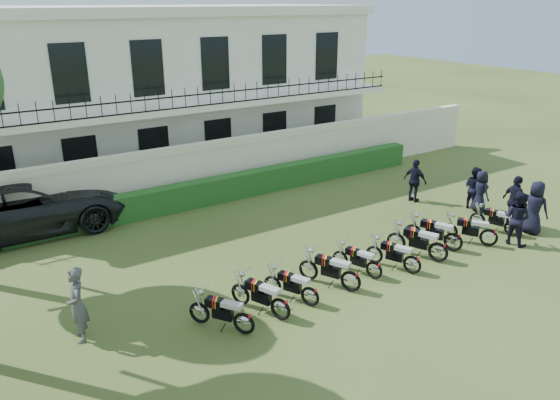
{
  "coord_description": "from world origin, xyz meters",
  "views": [
    {
      "loc": [
        -9.25,
        -11.45,
        7.68
      ],
      "look_at": [
        -0.01,
        2.64,
        1.46
      ],
      "focal_mm": 35.0,
      "sensor_mm": 36.0,
      "label": 1
    }
  ],
  "objects_px": {
    "motorcycle_1": "(281,304)",
    "inspector": "(77,305)",
    "motorcycle_5": "(413,260)",
    "officer_2": "(515,202)",
    "motorcycle_3": "(351,276)",
    "motorcycle_8": "(489,234)",
    "officer_1": "(517,218)",
    "motorcycle_7": "(454,238)",
    "officer_5": "(415,181)",
    "motorcycle_4": "(374,266)",
    "motorcycle_9": "(513,224)",
    "officer_3": "(480,191)",
    "officer_4": "(474,188)",
    "motorcycle_2": "(310,292)",
    "motorcycle_0": "(244,318)",
    "officer_0": "(535,208)",
    "suv": "(24,207)",
    "motorcycle_6": "(439,247)"
  },
  "relations": [
    {
      "from": "motorcycle_6",
      "to": "officer_4",
      "type": "distance_m",
      "value": 5.39
    },
    {
      "from": "motorcycle_6",
      "to": "officer_0",
      "type": "relative_size",
      "value": 1.0
    },
    {
      "from": "motorcycle_6",
      "to": "officer_1",
      "type": "height_order",
      "value": "officer_1"
    },
    {
      "from": "officer_2",
      "to": "motorcycle_3",
      "type": "bearing_deg",
      "value": 105.09
    },
    {
      "from": "motorcycle_1",
      "to": "officer_4",
      "type": "relative_size",
      "value": 1.07
    },
    {
      "from": "motorcycle_1",
      "to": "motorcycle_5",
      "type": "distance_m",
      "value": 4.62
    },
    {
      "from": "officer_2",
      "to": "officer_3",
      "type": "height_order",
      "value": "officer_2"
    },
    {
      "from": "motorcycle_8",
      "to": "officer_2",
      "type": "height_order",
      "value": "officer_2"
    },
    {
      "from": "officer_3",
      "to": "motorcycle_0",
      "type": "bearing_deg",
      "value": 112.22
    },
    {
      "from": "motorcycle_5",
      "to": "motorcycle_7",
      "type": "distance_m",
      "value": 2.27
    },
    {
      "from": "motorcycle_1",
      "to": "inspector",
      "type": "distance_m",
      "value": 4.87
    },
    {
      "from": "officer_5",
      "to": "officer_0",
      "type": "bearing_deg",
      "value": -177.62
    },
    {
      "from": "motorcycle_3",
      "to": "motorcycle_4",
      "type": "distance_m",
      "value": 1.07
    },
    {
      "from": "motorcycle_2",
      "to": "officer_0",
      "type": "xyz_separation_m",
      "value": [
        9.33,
        -0.3,
        0.51
      ]
    },
    {
      "from": "inspector",
      "to": "motorcycle_0",
      "type": "bearing_deg",
      "value": 65.25
    },
    {
      "from": "officer_3",
      "to": "officer_4",
      "type": "bearing_deg",
      "value": 0.75
    },
    {
      "from": "motorcycle_6",
      "to": "motorcycle_7",
      "type": "bearing_deg",
      "value": -8.74
    },
    {
      "from": "motorcycle_7",
      "to": "officer_0",
      "type": "relative_size",
      "value": 0.97
    },
    {
      "from": "motorcycle_0",
      "to": "motorcycle_9",
      "type": "bearing_deg",
      "value": -33.53
    },
    {
      "from": "motorcycle_7",
      "to": "officer_5",
      "type": "bearing_deg",
      "value": 34.9
    },
    {
      "from": "officer_0",
      "to": "officer_3",
      "type": "distance_m",
      "value": 2.38
    },
    {
      "from": "motorcycle_7",
      "to": "motorcycle_9",
      "type": "distance_m",
      "value": 2.68
    },
    {
      "from": "officer_2",
      "to": "officer_4",
      "type": "bearing_deg",
      "value": 2.99
    },
    {
      "from": "suv",
      "to": "motorcycle_9",
      "type": "bearing_deg",
      "value": -124.45
    },
    {
      "from": "suv",
      "to": "officer_0",
      "type": "xyz_separation_m",
      "value": [
        14.68,
        -9.7,
        -0.0
      ]
    },
    {
      "from": "suv",
      "to": "officer_0",
      "type": "distance_m",
      "value": 17.6
    },
    {
      "from": "motorcycle_5",
      "to": "officer_3",
      "type": "xyz_separation_m",
      "value": [
        5.94,
        2.26,
        0.36
      ]
    },
    {
      "from": "motorcycle_4",
      "to": "motorcycle_6",
      "type": "distance_m",
      "value": 2.41
    },
    {
      "from": "motorcycle_8",
      "to": "officer_1",
      "type": "height_order",
      "value": "officer_1"
    },
    {
      "from": "motorcycle_0",
      "to": "motorcycle_9",
      "type": "height_order",
      "value": "motorcycle_0"
    },
    {
      "from": "motorcycle_0",
      "to": "suv",
      "type": "distance_m",
      "value": 10.12
    },
    {
      "from": "officer_0",
      "to": "officer_4",
      "type": "xyz_separation_m",
      "value": [
        0.27,
        2.73,
        -0.11
      ]
    },
    {
      "from": "motorcycle_4",
      "to": "officer_3",
      "type": "distance_m",
      "value": 7.35
    },
    {
      "from": "officer_1",
      "to": "officer_2",
      "type": "bearing_deg",
      "value": -62.11
    },
    {
      "from": "motorcycle_1",
      "to": "motorcycle_8",
      "type": "distance_m",
      "value": 8.15
    },
    {
      "from": "motorcycle_2",
      "to": "officer_5",
      "type": "xyz_separation_m",
      "value": [
        8.25,
        4.21,
        0.44
      ]
    },
    {
      "from": "motorcycle_2",
      "to": "motorcycle_4",
      "type": "bearing_deg",
      "value": -20.35
    },
    {
      "from": "officer_0",
      "to": "officer_3",
      "type": "bearing_deg",
      "value": -16.05
    },
    {
      "from": "motorcycle_3",
      "to": "motorcycle_8",
      "type": "height_order",
      "value": "motorcycle_3"
    },
    {
      "from": "officer_2",
      "to": "officer_4",
      "type": "relative_size",
      "value": 1.13
    },
    {
      "from": "motorcycle_3",
      "to": "officer_1",
      "type": "xyz_separation_m",
      "value": [
        6.65,
        -0.5,
        0.43
      ]
    },
    {
      "from": "motorcycle_6",
      "to": "inspector",
      "type": "distance_m",
      "value": 10.48
    },
    {
      "from": "motorcycle_5",
      "to": "officer_2",
      "type": "xyz_separation_m",
      "value": [
        5.69,
        0.62,
        0.5
      ]
    },
    {
      "from": "motorcycle_5",
      "to": "motorcycle_8",
      "type": "distance_m",
      "value": 3.53
    },
    {
      "from": "motorcycle_0",
      "to": "suv",
      "type": "xyz_separation_m",
      "value": [
        -3.24,
        9.58,
        0.49
      ]
    },
    {
      "from": "officer_1",
      "to": "suv",
      "type": "bearing_deg",
      "value": 44.56
    },
    {
      "from": "motorcycle_0",
      "to": "officer_4",
      "type": "xyz_separation_m",
      "value": [
        11.72,
        2.61,
        0.38
      ]
    },
    {
      "from": "motorcycle_1",
      "to": "inspector",
      "type": "height_order",
      "value": "inspector"
    },
    {
      "from": "motorcycle_3",
      "to": "motorcycle_5",
      "type": "bearing_deg",
      "value": -31.09
    },
    {
      "from": "motorcycle_9",
      "to": "inspector",
      "type": "xyz_separation_m",
      "value": [
        -13.97,
        1.92,
        0.5
      ]
    }
  ]
}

